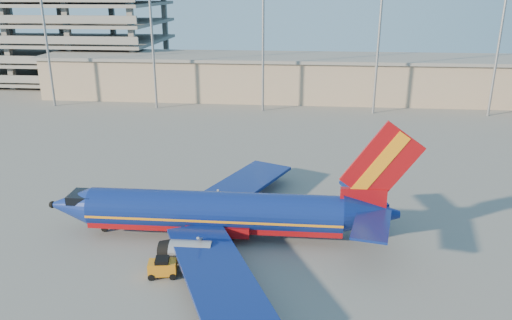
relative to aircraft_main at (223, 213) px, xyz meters
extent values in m
plane|color=slate|center=(4.38, 3.33, -2.40)|extent=(220.00, 220.00, 0.00)
cube|color=gray|center=(14.38, 61.33, 1.60)|extent=(120.00, 15.00, 8.00)
cube|color=slate|center=(14.38, 61.33, 5.80)|extent=(122.00, 16.00, 0.60)
cube|color=slate|center=(-57.62, 77.33, -1.40)|extent=(60.00, 30.00, 0.70)
cube|color=slate|center=(-57.62, 77.33, 2.80)|extent=(60.00, 30.00, 0.70)
cube|color=slate|center=(-57.62, 77.33, 7.00)|extent=(60.00, 30.00, 0.70)
cube|color=slate|center=(-57.62, 77.33, 11.20)|extent=(60.00, 30.00, 0.70)
cube|color=slate|center=(-57.62, 77.33, 15.40)|extent=(60.00, 30.00, 0.70)
cube|color=slate|center=(-57.62, 90.33, 8.10)|extent=(1.20, 1.20, 21.00)
cylinder|color=gray|center=(-40.62, 49.33, 11.60)|extent=(0.44, 0.44, 28.00)
cylinder|color=gray|center=(-20.62, 49.33, 11.60)|extent=(0.44, 0.44, 28.00)
cylinder|color=gray|center=(-0.62, 49.33, 11.60)|extent=(0.44, 0.44, 28.00)
cylinder|color=gray|center=(19.38, 49.33, 11.60)|extent=(0.44, 0.44, 28.00)
cylinder|color=gray|center=(39.38, 49.33, 11.60)|extent=(0.44, 0.44, 28.00)
cylinder|color=navy|center=(-0.80, -0.01, 0.15)|extent=(22.72, 3.69, 3.50)
cube|color=#990C10|center=(-0.80, -0.01, -0.75)|extent=(22.71, 3.03, 1.23)
cube|color=orange|center=(-0.80, -0.01, -0.08)|extent=(22.72, 3.73, 0.21)
cone|color=navy|center=(-14.13, -0.12, 0.15)|extent=(4.00, 3.53, 3.50)
cube|color=black|center=(-12.90, -0.11, 1.05)|extent=(2.29, 2.48, 0.76)
cone|color=navy|center=(13.01, 0.11, 0.48)|extent=(4.95, 3.54, 3.50)
cube|color=#990C10|center=(12.25, 0.10, 1.76)|extent=(3.98, 0.55, 2.08)
cube|color=#990C10|center=(13.57, 0.12, 5.07)|extent=(6.94, 0.36, 7.54)
cube|color=orange|center=(13.39, 0.11, 5.07)|extent=(4.62, 0.44, 5.92)
cube|color=navy|center=(12.60, 3.32, 1.00)|extent=(4.08, 6.52, 0.21)
cube|color=navy|center=(12.66, -3.11, 1.00)|extent=(3.99, 6.50, 0.21)
cube|color=navy|center=(0.55, 8.33, -0.70)|extent=(10.18, 15.32, 0.33)
cube|color=navy|center=(0.69, -8.31, -0.70)|extent=(10.38, 15.30, 0.33)
cube|color=#990C10|center=(-0.32, 0.00, -1.12)|extent=(5.70, 3.74, 0.95)
cylinder|color=gray|center=(-1.97, 4.90, -1.31)|extent=(3.42, 2.01, 1.99)
cylinder|color=gray|center=(-1.89, -4.93, -1.31)|extent=(3.42, 2.01, 1.99)
cylinder|color=gray|center=(-11.20, -0.10, -1.88)|extent=(0.23, 0.23, 1.04)
cylinder|color=black|center=(-11.20, -0.10, -2.10)|extent=(0.61, 0.24, 0.61)
cylinder|color=black|center=(0.60, 2.46, -2.00)|extent=(0.80, 0.53, 0.79)
cylinder|color=black|center=(0.64, -2.45, -2.00)|extent=(0.80, 0.53, 0.79)
cube|color=orange|center=(-3.73, -6.97, -1.62)|extent=(2.34, 1.56, 1.04)
cube|color=black|center=(-3.73, -6.97, -1.00)|extent=(1.20, 1.28, 0.36)
cylinder|color=black|center=(-4.64, -6.54, -2.13)|extent=(0.56, 0.27, 0.54)
cylinder|color=black|center=(-4.46, -7.66, -2.13)|extent=(0.56, 0.27, 0.54)
cylinder|color=black|center=(-3.00, -6.28, -2.13)|extent=(0.56, 0.27, 0.54)
cylinder|color=black|center=(-2.82, -7.41, -2.13)|extent=(0.56, 0.27, 0.54)
camera|label=1|loc=(6.88, -40.17, 19.14)|focal=35.00mm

